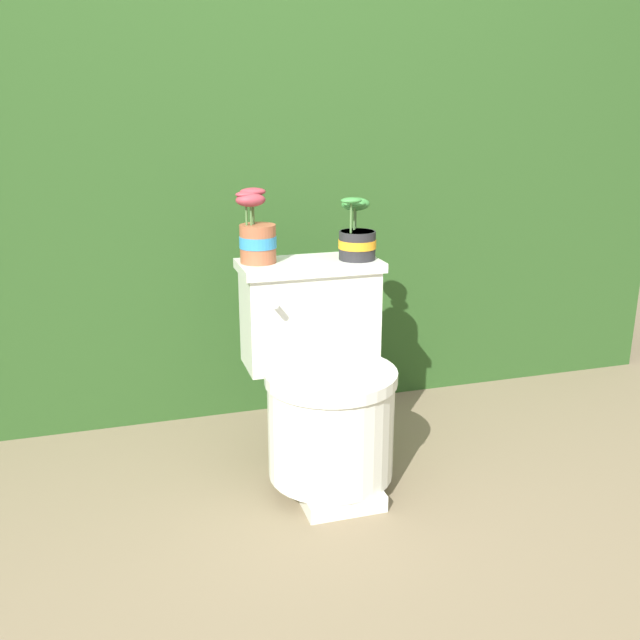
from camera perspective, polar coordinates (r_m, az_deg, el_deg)
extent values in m
plane|color=#75664C|center=(2.28, -0.75, -13.42)|extent=(12.00, 12.00, 0.00)
cube|color=#284C1E|center=(2.95, -6.29, 11.08)|extent=(3.41, 0.72, 1.70)
cube|color=silver|center=(2.28, 0.86, -12.67)|extent=(0.24, 0.37, 0.05)
cylinder|color=silver|center=(2.20, 0.89, -8.67)|extent=(0.38, 0.38, 0.30)
cylinder|color=silver|center=(2.13, 0.91, -4.56)|extent=(0.40, 0.40, 0.04)
cube|color=silver|center=(2.30, -0.84, 0.23)|extent=(0.42, 0.20, 0.31)
cube|color=silver|center=(2.26, -0.86, 4.38)|extent=(0.45, 0.22, 0.03)
cylinder|color=silver|center=(2.12, -3.76, 1.35)|extent=(0.02, 0.05, 0.02)
cylinder|color=#9E5638|center=(2.23, -4.99, 6.10)|extent=(0.11, 0.11, 0.12)
cylinder|color=#2D84BC|center=(2.23, -4.99, 6.25)|extent=(0.12, 0.12, 0.04)
cylinder|color=#332319|center=(2.22, -5.02, 7.45)|extent=(0.10, 0.10, 0.01)
cylinder|color=#4C753D|center=(2.20, -5.92, 8.68)|extent=(0.01, 0.01, 0.09)
ellipsoid|color=#93333D|center=(2.20, -5.96, 9.96)|extent=(0.06, 0.04, 0.02)
cylinder|color=#4C753D|center=(2.20, -5.54, 8.39)|extent=(0.01, 0.01, 0.06)
ellipsoid|color=#93333D|center=(2.20, -5.58, 9.54)|extent=(0.09, 0.06, 0.04)
cylinder|color=#4C753D|center=(2.22, -5.37, 8.82)|extent=(0.01, 0.01, 0.09)
ellipsoid|color=#93333D|center=(2.22, -5.41, 10.18)|extent=(0.08, 0.06, 0.03)
cylinder|color=#262628|center=(2.27, 3.00, 5.99)|extent=(0.12, 0.12, 0.09)
cylinder|color=orange|center=(2.27, 3.00, 6.10)|extent=(0.12, 0.12, 0.03)
cylinder|color=#332319|center=(2.26, 3.01, 6.97)|extent=(0.11, 0.11, 0.01)
cylinder|color=#4C753D|center=(2.28, 2.76, 8.17)|extent=(0.01, 0.01, 0.08)
ellipsoid|color=#387F38|center=(2.27, 2.77, 9.28)|extent=(0.07, 0.05, 0.02)
cylinder|color=#4C753D|center=(2.31, 2.85, 8.13)|extent=(0.01, 0.01, 0.06)
ellipsoid|color=#387F38|center=(2.30, 2.87, 9.24)|extent=(0.09, 0.07, 0.04)
cylinder|color=#4C753D|center=(2.22, 2.50, 8.16)|extent=(0.01, 0.01, 0.09)
ellipsoid|color=#387F38|center=(2.21, 2.51, 9.53)|extent=(0.07, 0.05, 0.02)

